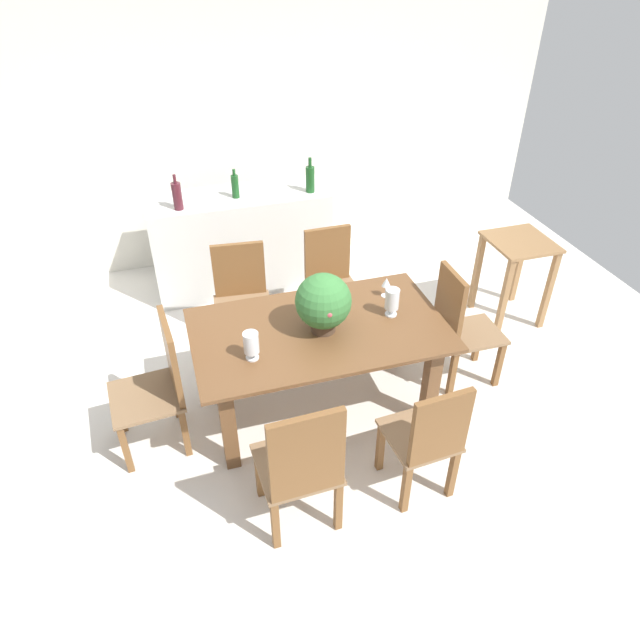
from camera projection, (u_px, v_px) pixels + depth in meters
ground_plane at (319, 405)px, 4.41m from camera, size 7.04×7.04×0.00m
back_wall at (243, 134)px, 5.67m from camera, size 6.40×0.10×2.60m
dining_table at (319, 345)px, 4.05m from camera, size 1.77×1.02×0.75m
chair_far_left at (242, 294)px, 4.75m from camera, size 0.51×0.50×0.93m
chair_head_end at (160, 381)px, 3.82m from camera, size 0.51×0.51×1.00m
chair_near_right at (428, 437)px, 3.46m from camera, size 0.44×0.46×0.94m
chair_near_left at (302, 465)px, 3.23m from camera, size 0.48×0.48×1.03m
chair_far_right at (331, 278)px, 4.93m from camera, size 0.44×0.46×0.96m
chair_foot_end at (459, 325)px, 4.34m from camera, size 0.48×0.41×1.02m
flower_centerpiece at (323, 302)px, 3.81m from camera, size 0.38×0.38×0.43m
crystal_vase_left at (392, 300)px, 4.02m from camera, size 0.10×0.10×0.21m
crystal_vase_center_near at (251, 344)px, 3.63m from camera, size 0.10×0.10×0.20m
wine_glass at (386, 283)px, 4.22m from camera, size 0.07×0.07×0.16m
kitchen_counter at (241, 241)px, 5.58m from camera, size 1.69×0.58×0.96m
wine_bottle_clear at (310, 179)px, 5.29m from camera, size 0.08×0.08×0.33m
wine_bottle_dark at (177, 196)px, 4.98m from camera, size 0.08×0.08×0.32m
wine_bottle_green at (235, 186)px, 5.19m from camera, size 0.07×0.07×0.27m
side_table at (516, 263)px, 5.04m from camera, size 0.52×0.55×0.80m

